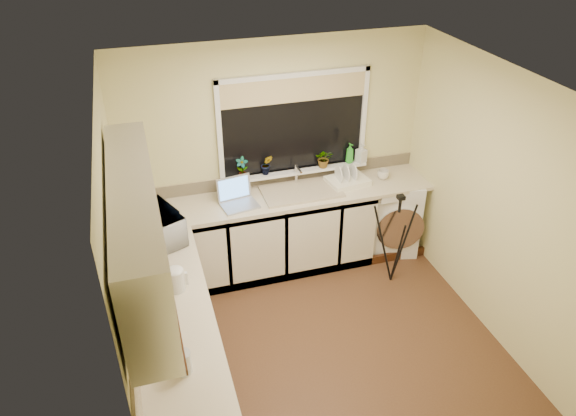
# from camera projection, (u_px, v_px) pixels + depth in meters

# --- Properties ---
(floor) EXTENTS (3.20, 3.20, 0.00)m
(floor) POSITION_uv_depth(u_px,v_px,m) (319.00, 339.00, 5.08)
(floor) COLOR brown
(floor) RESTS_ON ground
(ceiling) EXTENTS (3.20, 3.20, 0.00)m
(ceiling) POSITION_uv_depth(u_px,v_px,m) (330.00, 87.00, 3.80)
(ceiling) COLOR white
(ceiling) RESTS_ON ground
(wall_back) EXTENTS (3.20, 0.00, 3.20)m
(wall_back) POSITION_uv_depth(u_px,v_px,m) (275.00, 155.00, 5.67)
(wall_back) COLOR beige
(wall_back) RESTS_ON ground
(wall_front) EXTENTS (3.20, 0.00, 3.20)m
(wall_front) POSITION_uv_depth(u_px,v_px,m) (410.00, 365.00, 3.22)
(wall_front) COLOR beige
(wall_front) RESTS_ON ground
(wall_left) EXTENTS (0.00, 3.00, 3.00)m
(wall_left) POSITION_uv_depth(u_px,v_px,m) (124.00, 265.00, 4.05)
(wall_left) COLOR beige
(wall_left) RESTS_ON ground
(wall_right) EXTENTS (0.00, 3.00, 3.00)m
(wall_right) POSITION_uv_depth(u_px,v_px,m) (491.00, 202.00, 4.84)
(wall_right) COLOR beige
(wall_right) RESTS_ON ground
(base_cabinet_back) EXTENTS (2.55, 0.60, 0.86)m
(base_cabinet_back) POSITION_uv_depth(u_px,v_px,m) (254.00, 238.00, 5.76)
(base_cabinet_back) COLOR silver
(base_cabinet_back) RESTS_ON floor
(base_cabinet_left) EXTENTS (0.54, 2.40, 0.86)m
(base_cabinet_left) POSITION_uv_depth(u_px,v_px,m) (180.00, 360.00, 4.29)
(base_cabinet_left) COLOR silver
(base_cabinet_left) RESTS_ON floor
(worktop_back) EXTENTS (3.20, 0.60, 0.04)m
(worktop_back) POSITION_uv_depth(u_px,v_px,m) (283.00, 197.00, 5.60)
(worktop_back) COLOR beige
(worktop_back) RESTS_ON base_cabinet_back
(worktop_left) EXTENTS (0.60, 2.40, 0.04)m
(worktop_left) POSITION_uv_depth(u_px,v_px,m) (174.00, 318.00, 4.06)
(worktop_left) COLOR beige
(worktop_left) RESTS_ON base_cabinet_left
(upper_cabinet) EXTENTS (0.28, 1.90, 0.70)m
(upper_cabinet) POSITION_uv_depth(u_px,v_px,m) (138.00, 230.00, 3.42)
(upper_cabinet) COLOR silver
(upper_cabinet) RESTS_ON wall_left
(splashback_left) EXTENTS (0.02, 2.40, 0.45)m
(splashback_left) POSITION_uv_depth(u_px,v_px,m) (129.00, 301.00, 3.86)
(splashback_left) COLOR beige
(splashback_left) RESTS_ON wall_left
(splashback_back) EXTENTS (3.20, 0.02, 0.14)m
(splashback_back) POSITION_uv_depth(u_px,v_px,m) (275.00, 177.00, 5.79)
(splashback_back) COLOR beige
(splashback_back) RESTS_ON wall_back
(window_glass) EXTENTS (1.50, 0.02, 1.00)m
(window_glass) POSITION_uv_depth(u_px,v_px,m) (293.00, 124.00, 5.53)
(window_glass) COLOR black
(window_glass) RESTS_ON wall_back
(window_blind) EXTENTS (1.50, 0.02, 0.25)m
(window_blind) POSITION_uv_depth(u_px,v_px,m) (294.00, 90.00, 5.32)
(window_blind) COLOR tan
(window_blind) RESTS_ON wall_back
(windowsill) EXTENTS (1.60, 0.14, 0.03)m
(windowsill) POSITION_uv_depth(u_px,v_px,m) (295.00, 171.00, 5.76)
(windowsill) COLOR white
(windowsill) RESTS_ON wall_back
(sink) EXTENTS (0.82, 0.46, 0.03)m
(sink) POSITION_uv_depth(u_px,v_px,m) (301.00, 191.00, 5.63)
(sink) COLOR tan
(sink) RESTS_ON worktop_back
(faucet) EXTENTS (0.03, 0.03, 0.24)m
(faucet) POSITION_uv_depth(u_px,v_px,m) (296.00, 175.00, 5.73)
(faucet) COLOR silver
(faucet) RESTS_ON worktop_back
(washing_machine) EXTENTS (0.76, 0.74, 0.89)m
(washing_machine) POSITION_uv_depth(u_px,v_px,m) (387.00, 212.00, 6.16)
(washing_machine) COLOR white
(washing_machine) RESTS_ON floor
(laptop) EXTENTS (0.40, 0.36, 0.27)m
(laptop) POSITION_uv_depth(u_px,v_px,m) (237.00, 197.00, 5.42)
(laptop) COLOR #9FA0A7
(laptop) RESTS_ON worktop_back
(kettle) EXTENTS (0.14, 0.14, 0.19)m
(kettle) POSITION_uv_depth(u_px,v_px,m) (176.00, 280.00, 4.26)
(kettle) COLOR silver
(kettle) RESTS_ON worktop_left
(dish_rack) EXTENTS (0.47, 0.38, 0.06)m
(dish_rack) POSITION_uv_depth(u_px,v_px,m) (347.00, 181.00, 5.79)
(dish_rack) COLOR white
(dish_rack) RESTS_ON worktop_back
(tripod) EXTENTS (0.63, 0.63, 1.05)m
(tripod) POSITION_uv_depth(u_px,v_px,m) (396.00, 240.00, 5.56)
(tripod) COLOR black
(tripod) RESTS_ON floor
(glass_jug) EXTENTS (0.12, 0.12, 0.17)m
(glass_jug) POSITION_uv_depth(u_px,v_px,m) (183.00, 362.00, 3.55)
(glass_jug) COLOR silver
(glass_jug) RESTS_ON worktop_left
(steel_jar) EXTENTS (0.09, 0.09, 0.12)m
(steel_jar) POSITION_uv_depth(u_px,v_px,m) (165.00, 336.00, 3.79)
(steel_jar) COLOR white
(steel_jar) RESTS_ON worktop_left
(microwave) EXTENTS (0.55, 0.64, 0.30)m
(microwave) POSITION_uv_depth(u_px,v_px,m) (156.00, 227.00, 4.82)
(microwave) COLOR white
(microwave) RESTS_ON worktop_left
(plant_a) EXTENTS (0.15, 0.13, 0.24)m
(plant_a) POSITION_uv_depth(u_px,v_px,m) (242.00, 168.00, 5.52)
(plant_a) COLOR #999999
(plant_a) RESTS_ON windowsill
(plant_b) EXTENTS (0.14, 0.12, 0.22)m
(plant_b) POSITION_uv_depth(u_px,v_px,m) (267.00, 165.00, 5.62)
(plant_b) COLOR #999999
(plant_b) RESTS_ON windowsill
(plant_d) EXTENTS (0.22, 0.21, 0.21)m
(plant_d) POSITION_uv_depth(u_px,v_px,m) (324.00, 158.00, 5.76)
(plant_d) COLOR #999999
(plant_d) RESTS_ON windowsill
(soap_bottle_green) EXTENTS (0.11, 0.11, 0.22)m
(soap_bottle_green) POSITION_uv_depth(u_px,v_px,m) (350.00, 153.00, 5.85)
(soap_bottle_green) COLOR green
(soap_bottle_green) RESTS_ON windowsill
(soap_bottle_clear) EXTENTS (0.13, 0.13, 0.21)m
(soap_bottle_clear) POSITION_uv_depth(u_px,v_px,m) (361.00, 153.00, 5.86)
(soap_bottle_clear) COLOR #999999
(soap_bottle_clear) RESTS_ON windowsill
(cup_back) EXTENTS (0.14, 0.14, 0.10)m
(cup_back) POSITION_uv_depth(u_px,v_px,m) (383.00, 175.00, 5.87)
(cup_back) COLOR silver
(cup_back) RESTS_ON worktop_back
(cup_left) EXTENTS (0.12, 0.12, 0.08)m
(cup_left) POSITION_uv_depth(u_px,v_px,m) (174.00, 334.00, 3.83)
(cup_left) COLOR beige
(cup_left) RESTS_ON worktop_left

